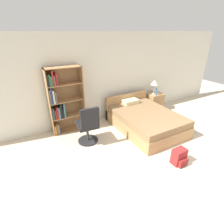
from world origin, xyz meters
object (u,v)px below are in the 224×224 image
(bed, at_px, (144,119))
(nightstand, at_px, (154,102))
(backpack_red, at_px, (179,157))
(table_lamp, at_px, (155,83))
(bookshelf, at_px, (61,101))
(office_chair, at_px, (88,126))
(water_bottle, at_px, (156,92))

(bed, bearing_deg, nightstand, 36.88)
(nightstand, relative_size, backpack_red, 1.73)
(bed, relative_size, table_lamp, 4.22)
(bookshelf, relative_size, table_lamp, 3.67)
(bed, relative_size, backpack_red, 5.82)
(office_chair, xyz_separation_m, nightstand, (2.83, 0.79, -0.18))
(table_lamp, bearing_deg, bookshelf, 178.60)
(bookshelf, height_order, bed, bookshelf)
(nightstand, relative_size, water_bottle, 2.63)
(table_lamp, xyz_separation_m, backpack_red, (-1.38, -2.46, -0.84))
(water_bottle, bearing_deg, table_lamp, 83.91)
(office_chair, bearing_deg, backpack_red, -49.56)
(bookshelf, relative_size, water_bottle, 7.71)
(bookshelf, distance_m, bed, 2.39)
(bed, xyz_separation_m, table_lamp, (1.06, 0.87, 0.74))
(nightstand, bearing_deg, table_lamp, 150.46)
(table_lamp, distance_m, backpack_red, 2.94)
(office_chair, xyz_separation_m, backpack_red, (1.40, -1.64, -0.32))
(water_bottle, bearing_deg, office_chair, -166.15)
(bed, bearing_deg, office_chair, 178.27)
(office_chair, distance_m, table_lamp, 2.94)
(nightstand, height_order, table_lamp, table_lamp)
(office_chair, relative_size, table_lamp, 2.11)
(bookshelf, height_order, backpack_red, bookshelf)
(bed, xyz_separation_m, nightstand, (1.12, 0.84, 0.04))
(table_lamp, bearing_deg, office_chair, -163.51)
(backpack_red, bearing_deg, office_chair, 130.44)
(bed, relative_size, nightstand, 3.37)
(nightstand, relative_size, table_lamp, 1.25)
(nightstand, height_order, water_bottle, water_bottle)
(office_chair, bearing_deg, table_lamp, 16.49)
(table_lamp, height_order, backpack_red, table_lamp)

